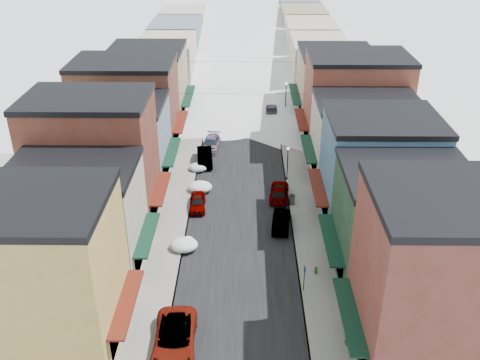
{
  "coord_description": "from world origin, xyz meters",
  "views": [
    {
      "loc": [
        0.56,
        -24.58,
        27.84
      ],
      "look_at": [
        0.0,
        24.08,
        2.29
      ],
      "focal_mm": 40.0,
      "sensor_mm": 36.0,
      "label": 1
    }
  ],
  "objects_px": {
    "car_green_sedan": "(281,220)",
    "car_silver_sedan": "(197,202)",
    "trash_can": "(292,200)",
    "streetlamp_near": "(288,159)",
    "car_white_suv": "(175,339)",
    "car_dark_hatch": "(205,157)"
  },
  "relations": [
    {
      "from": "car_dark_hatch",
      "to": "car_green_sedan",
      "type": "height_order",
      "value": "car_dark_hatch"
    },
    {
      "from": "car_green_sedan",
      "to": "streetlamp_near",
      "type": "relative_size",
      "value": 1.17
    },
    {
      "from": "car_white_suv",
      "to": "trash_can",
      "type": "xyz_separation_m",
      "value": [
        9.63,
        19.91,
        -0.19
      ]
    },
    {
      "from": "car_white_suv",
      "to": "trash_can",
      "type": "height_order",
      "value": "car_white_suv"
    },
    {
      "from": "car_white_suv",
      "to": "car_green_sedan",
      "type": "height_order",
      "value": "car_white_suv"
    },
    {
      "from": "car_white_suv",
      "to": "streetlamp_near",
      "type": "relative_size",
      "value": 1.62
    },
    {
      "from": "car_white_suv",
      "to": "car_dark_hatch",
      "type": "bearing_deg",
      "value": 87.98
    },
    {
      "from": "trash_can",
      "to": "car_green_sedan",
      "type": "bearing_deg",
      "value": -107.87
    },
    {
      "from": "streetlamp_near",
      "to": "car_silver_sedan",
      "type": "bearing_deg",
      "value": -146.43
    },
    {
      "from": "car_dark_hatch",
      "to": "car_white_suv",
      "type": "bearing_deg",
      "value": -96.12
    },
    {
      "from": "car_dark_hatch",
      "to": "trash_can",
      "type": "relative_size",
      "value": 4.76
    },
    {
      "from": "car_silver_sedan",
      "to": "car_dark_hatch",
      "type": "distance_m",
      "value": 10.52
    },
    {
      "from": "trash_can",
      "to": "streetlamp_near",
      "type": "bearing_deg",
      "value": 91.32
    },
    {
      "from": "trash_can",
      "to": "car_silver_sedan",
      "type": "bearing_deg",
      "value": -176.06
    },
    {
      "from": "car_silver_sedan",
      "to": "car_green_sedan",
      "type": "xyz_separation_m",
      "value": [
        8.29,
        -3.49,
        0.07
      ]
    },
    {
      "from": "car_green_sedan",
      "to": "car_silver_sedan",
      "type": "bearing_deg",
      "value": -16.66
    },
    {
      "from": "trash_can",
      "to": "streetlamp_near",
      "type": "distance_m",
      "value": 5.96
    },
    {
      "from": "car_silver_sedan",
      "to": "car_green_sedan",
      "type": "bearing_deg",
      "value": -26.06
    },
    {
      "from": "car_silver_sedan",
      "to": "trash_can",
      "type": "height_order",
      "value": "car_silver_sedan"
    },
    {
      "from": "car_white_suv",
      "to": "car_dark_hatch",
      "type": "distance_m",
      "value": 29.77
    },
    {
      "from": "car_green_sedan",
      "to": "streetlamp_near",
      "type": "height_order",
      "value": "streetlamp_near"
    },
    {
      "from": "car_green_sedan",
      "to": "streetlamp_near",
      "type": "xyz_separation_m",
      "value": [
        1.21,
        9.79,
        1.84
      ]
    }
  ]
}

